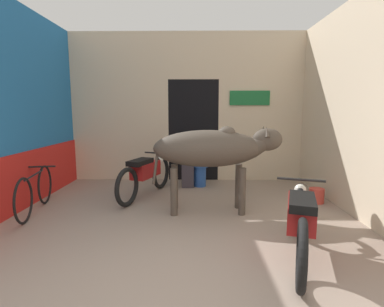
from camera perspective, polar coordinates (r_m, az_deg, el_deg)
ground_plane at (r=2.85m, az=-4.38°, el=-26.98°), size 30.00×30.00×0.00m
wall_left_shopfront at (r=5.51m, az=-32.18°, el=6.98°), size 0.25×4.66×3.40m
wall_back_with_doorway at (r=7.24m, az=-0.47°, el=7.13°), size 5.34×0.93×3.40m
wall_right_with_door at (r=5.24m, az=29.96°, el=7.51°), size 0.22×4.66×3.40m
cow at (r=4.77m, az=4.12°, el=0.78°), size 2.09×0.69×1.41m
motorcycle_near at (r=3.61m, az=19.97°, el=-11.52°), size 0.79×1.96×0.79m
motorcycle_far at (r=5.77m, az=-8.82°, el=-3.76°), size 0.82×1.89×0.79m
bicycle at (r=5.48m, az=-27.68°, el=-6.37°), size 0.45×1.62×0.69m
shopkeeper_seated at (r=6.44m, az=-0.79°, el=-0.84°), size 0.37×0.33×1.18m
plastic_stool at (r=6.52m, az=1.51°, el=-4.08°), size 0.38×0.38×0.47m
bucket at (r=5.84m, az=22.63°, el=-7.41°), size 0.26×0.26×0.26m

